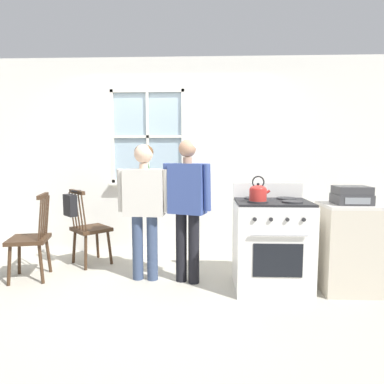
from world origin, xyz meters
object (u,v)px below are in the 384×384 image
Objects in this scene: potted_plant at (148,178)px; kettle at (258,192)px; chair_by_window at (90,229)px; stereo at (352,195)px; person_teen_center at (187,198)px; chair_near_wall at (31,240)px; person_elderly_left at (144,198)px; handbag at (70,205)px; side_counter at (348,247)px; stove at (271,244)px.

kettle is at bearing -45.12° from potted_plant.
stereo is at bearing -148.40° from chair_by_window.
person_teen_center is (1.27, -0.57, 0.48)m from chair_by_window.
chair_near_wall is 3.89× the size of kettle.
chair_near_wall is at bearing -175.04° from person_elderly_left.
handbag is (-1.44, 0.41, -0.14)m from person_teen_center.
potted_plant is 0.35× the size of side_counter.
side_counter is at bearing -148.02° from chair_by_window.
person_teen_center reaches higher than handbag.
stove is at bearing 176.10° from stereo.
potted_plant reaches higher than handbag.
potted_plant is (-0.60, 1.05, 0.15)m from person_teen_center.
person_elderly_left is 4.77× the size of potted_plant.
kettle reaches higher than chair_near_wall.
handbag is at bearing -176.53° from person_teen_center.
person_elderly_left is 0.48m from person_teen_center.
chair_near_wall is 3.13× the size of handbag.
handbag is 3.15m from stereo.
chair_by_window is 0.64× the size of person_elderly_left.
chair_near_wall is at bearing 176.61° from side_counter.
side_counter is 0.54m from stereo.
person_elderly_left is 1.67× the size of side_counter.
chair_by_window is 2.26m from stove.
chair_by_window is 1.05m from person_elderly_left.
stereo reaches higher than chair_by_window.
handbag is (-0.84, -0.64, -0.29)m from potted_plant.
stereo is (0.94, 0.08, -0.04)m from kettle.
handbag is 0.90× the size of stereo.
person_teen_center is 1.72× the size of side_counter.
person_elderly_left reaches higher than potted_plant.
kettle is at bearing -1.23° from person_teen_center.
side_counter is (2.25, -1.22, -0.63)m from potted_plant.
kettle is (1.98, -0.84, 0.58)m from chair_by_window.
chair_by_window is 0.72m from chair_near_wall.
potted_plant reaches higher than chair_near_wall.
stove is 0.59m from kettle.
chair_by_window and chair_near_wall have the same top height.
stove is (2.63, -0.17, 0.02)m from chair_near_wall.
kettle reaches higher than handbag.
potted_plant is at bearing 134.88° from kettle.
handbag is at bearing 169.47° from side_counter.
person_teen_center is 1.50m from handbag.
person_elderly_left is 2.19m from side_counter.
handbag is (-0.17, -0.16, 0.34)m from chair_by_window.
chair_by_window is 1.07× the size of side_counter.
chair_near_wall is 2.64m from stove.
stereo is (3.09, -0.60, 0.20)m from handbag.
kettle is at bearing -175.20° from stereo.
chair_by_window is at bearing 161.84° from stove.
chair_by_window is 3.07m from stereo.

